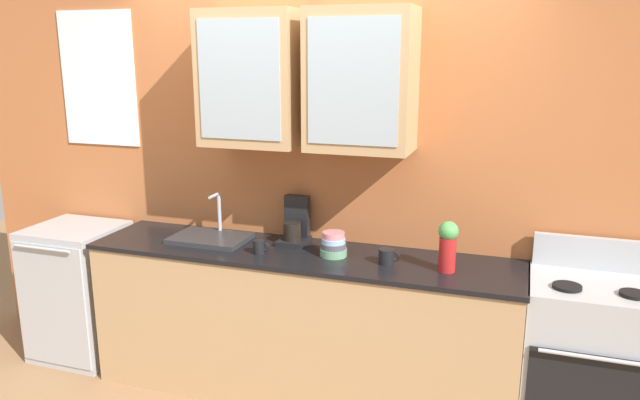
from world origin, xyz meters
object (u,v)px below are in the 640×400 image
stove_range (588,366)px  vase (448,244)px  dishwasher (79,291)px  sink_faucet (211,237)px  bowl_stack (333,245)px  cup_near_sink (259,247)px  coffee_maker (295,225)px  cup_near_bowls (387,256)px

stove_range → vase: (-0.76, -0.04, 0.61)m
stove_range → dishwasher: stove_range is taller
sink_faucet → bowl_stack: size_ratio=3.00×
sink_faucet → dishwasher: sink_faucet is taller
stove_range → cup_near_sink: size_ratio=10.85×
stove_range → sink_faucet: 2.29m
stove_range → coffee_maker: size_ratio=3.83×
cup_near_bowls → sink_faucet: bearing=176.6°
vase → cup_near_bowls: bearing=178.4°
stove_range → sink_faucet: bearing=179.2°
sink_faucet → coffee_maker: 0.54m
vase → cup_near_sink: vase is taller
cup_near_sink → cup_near_bowls: bearing=5.2°
bowl_stack → vase: 0.66m
cup_near_sink → bowl_stack: bearing=13.7°
cup_near_bowls → dishwasher: size_ratio=0.13×
stove_range → dishwasher: (-3.27, -0.00, -0.01)m
cup_near_sink → stove_range: bearing=3.2°
bowl_stack → cup_near_bowls: bowl_stack is taller
cup_near_bowls → dishwasher: cup_near_bowls is taller
bowl_stack → sink_faucet: bearing=177.7°
stove_range → cup_near_sink: bearing=-176.8°
sink_faucet → cup_near_bowls: size_ratio=3.83×
bowl_stack → coffee_maker: coffee_maker is taller
coffee_maker → cup_near_sink: bearing=-113.3°
dishwasher → vase: bearing=-0.9°
sink_faucet → cup_near_bowls: sink_faucet is taller
dishwasher → coffee_maker: 1.66m
stove_range → cup_near_sink: 1.91m
sink_faucet → cup_near_sink: size_ratio=4.61×
cup_near_sink → dishwasher: cup_near_sink is taller
stove_range → cup_near_bowls: stove_range is taller
vase → bowl_stack: bearing=176.1°
cup_near_sink → coffee_maker: coffee_maker is taller
dishwasher → stove_range: bearing=0.1°
stove_range → cup_near_bowls: (-1.09, -0.03, 0.50)m
cup_near_bowls → dishwasher: 2.23m
dishwasher → bowl_stack: bearing=0.1°
stove_range → sink_faucet: sink_faucet is taller
stove_range → cup_near_sink: (-1.84, -0.10, 0.50)m
sink_faucet → coffee_maker: (0.52, 0.14, 0.09)m
stove_range → dishwasher: size_ratio=1.19×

